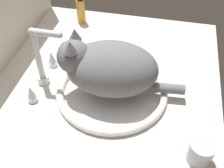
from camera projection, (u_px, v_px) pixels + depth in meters
The scene contains 6 objects.
countertop at pixel (103, 98), 91.33cm from camera, with size 101.24×75.15×3.00cm, color silver.
sink_basin at pixel (112, 90), 90.17cm from camera, with size 36.08×36.08×2.42cm.
faucet at pixel (42, 64), 88.68cm from camera, with size 20.77×11.49×21.46cm.
cat at pixel (106, 67), 83.49cm from camera, with size 21.79×39.55×19.34cm.
amber_bottle at pixel (81, 10), 117.84cm from camera, with size 3.71×3.71×12.21cm.
metal_jar at pixel (201, 152), 71.21cm from camera, with size 6.75×6.75×6.62cm.
Camera 1 is at (-60.06, -16.28, 68.56)cm, focal length 44.55 mm.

